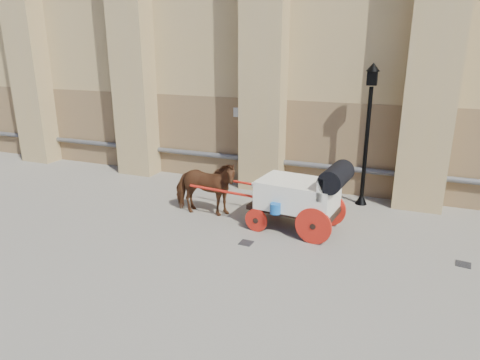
% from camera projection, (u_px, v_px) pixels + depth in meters
% --- Properties ---
extents(ground, '(90.00, 90.00, 0.00)m').
position_uv_depth(ground, '(253.00, 232.00, 11.35)').
color(ground, slate).
rests_on(ground, ground).
extents(horse, '(2.04, 1.10, 1.65)m').
position_uv_depth(horse, '(205.00, 188.00, 12.25)').
color(horse, brown).
rests_on(horse, ground).
extents(carriage, '(4.46, 1.67, 1.91)m').
position_uv_depth(carriage, '(303.00, 194.00, 11.14)').
color(carriage, black).
rests_on(carriage, ground).
extents(street_lamp, '(0.40, 0.40, 4.26)m').
position_uv_depth(street_lamp, '(367.00, 132.00, 12.65)').
color(street_lamp, black).
rests_on(street_lamp, ground).
extents(drain_grate_near, '(0.33, 0.33, 0.01)m').
position_uv_depth(drain_grate_near, '(246.00, 243.00, 10.69)').
color(drain_grate_near, black).
rests_on(drain_grate_near, ground).
extents(drain_grate_far, '(0.36, 0.36, 0.01)m').
position_uv_depth(drain_grate_far, '(463.00, 264.00, 9.64)').
color(drain_grate_far, black).
rests_on(drain_grate_far, ground).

